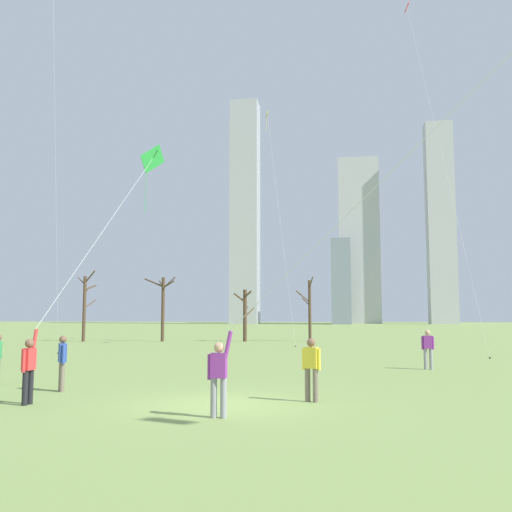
% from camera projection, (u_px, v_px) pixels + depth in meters
% --- Properties ---
extents(ground_plane, '(400.00, 400.00, 0.00)m').
position_uv_depth(ground_plane, '(222.00, 405.00, 14.20)').
color(ground_plane, '#7A934C').
extents(kite_flyer_foreground_left_orange, '(16.05, 6.53, 16.11)m').
position_uv_depth(kite_flyer_foreground_left_orange, '(358.00, 233.00, 11.14)').
color(kite_flyer_foreground_left_orange, gray).
rests_on(kite_flyer_foreground_left_orange, ground).
extents(kite_flyer_foreground_right_green, '(1.07, 8.12, 8.84)m').
position_uv_depth(kite_flyer_foreground_right_green, '(60.00, 314.00, 15.67)').
color(kite_flyer_foreground_right_green, black).
rests_on(kite_flyer_foreground_right_green, ground).
extents(bystander_far_off_by_trees, '(0.36, 0.44, 1.62)m').
position_uv_depth(bystander_far_off_by_trees, '(62.00, 360.00, 16.77)').
color(bystander_far_off_by_trees, '#726656').
rests_on(bystander_far_off_by_trees, ground).
extents(bystander_watching_nearby, '(0.48, 0.30, 1.62)m').
position_uv_depth(bystander_watching_nearby, '(311.00, 366.00, 14.72)').
color(bystander_watching_nearby, '#726656').
rests_on(bystander_watching_nearby, ground).
extents(bystander_strolling_midfield, '(0.51, 0.22, 1.62)m').
position_uv_depth(bystander_strolling_midfield, '(428.00, 347.00, 23.61)').
color(bystander_strolling_midfield, gray).
rests_on(bystander_strolling_midfield, ground).
extents(distant_kite_drifting_left_yellow, '(2.85, 5.73, 19.67)m').
position_uv_depth(distant_kite_drifting_left_yellow, '(270.00, 141.00, 47.49)').
color(distant_kite_drifting_left_yellow, yellow).
rests_on(distant_kite_drifting_left_yellow, ground).
extents(distant_kite_high_overhead_red, '(3.09, 6.92, 23.48)m').
position_uv_depth(distant_kite_high_overhead_red, '(413.00, 32.00, 37.73)').
color(distant_kite_high_overhead_red, red).
rests_on(distant_kite_high_overhead_red, ground).
extents(bare_tree_center, '(1.88, 1.89, 6.17)m').
position_uv_depth(bare_tree_center, '(85.00, 305.00, 49.86)').
color(bare_tree_center, '#4C3828').
rests_on(bare_tree_center, ground).
extents(bare_tree_right_of_center, '(1.74, 2.60, 4.50)m').
position_uv_depth(bare_tree_right_of_center, '(245.00, 313.00, 49.69)').
color(bare_tree_right_of_center, '#4C3828').
rests_on(bare_tree_right_of_center, ground).
extents(bare_tree_left_of_center, '(1.64, 2.93, 5.58)m').
position_uv_depth(bare_tree_left_of_center, '(309.00, 308.00, 50.12)').
color(bare_tree_left_of_center, '#4C3828').
rests_on(bare_tree_left_of_center, ground).
extents(bare_tree_leftmost, '(3.21, 1.69, 5.61)m').
position_uv_depth(bare_tree_leftmost, '(162.00, 304.00, 49.97)').
color(bare_tree_leftmost, '#4C3828').
rests_on(bare_tree_leftmost, ground).
extents(skyline_short_annex, '(11.86, 8.04, 49.03)m').
position_uv_depth(skyline_short_annex, '(359.00, 241.00, 169.64)').
color(skyline_short_annex, '#B2B2B7').
rests_on(skyline_short_annex, ground).
extents(skyline_tall_tower, '(7.46, 5.63, 56.80)m').
position_uv_depth(skyline_tall_tower, '(441.00, 222.00, 159.83)').
color(skyline_tall_tower, '#B2B2B7').
rests_on(skyline_tall_tower, ground).
extents(skyline_slender_spire, '(7.82, 7.34, 64.31)m').
position_uv_depth(skyline_slender_spire, '(245.00, 211.00, 164.06)').
color(skyline_slender_spire, '#B2B2B7').
rests_on(skyline_slender_spire, ground).
extents(skyline_wide_slab, '(5.16, 11.07, 22.89)m').
position_uv_depth(skyline_wide_slab, '(341.00, 282.00, 155.28)').
color(skyline_wide_slab, gray).
rests_on(skyline_wide_slab, ground).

